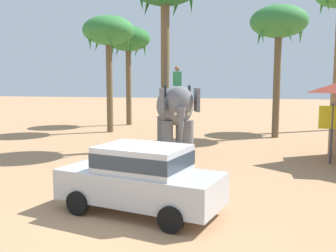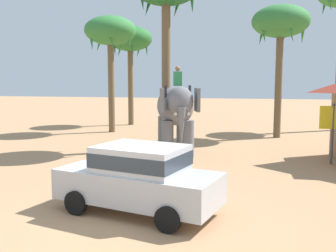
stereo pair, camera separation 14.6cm
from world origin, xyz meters
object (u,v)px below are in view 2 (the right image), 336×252
at_px(palm_tree_near_hut, 130,41).
at_px(palm_tree_far_back, 280,25).
at_px(car_sedan_foreground, 139,176).
at_px(signboard_yellow, 333,122).
at_px(palm_tree_leaning_seaward, 110,33).
at_px(elephant_with_mahout, 176,110).

height_order(palm_tree_near_hut, palm_tree_far_back, palm_tree_far_back).
height_order(car_sedan_foreground, signboard_yellow, signboard_yellow).
bearing_deg(palm_tree_far_back, palm_tree_leaning_seaward, 178.95).
bearing_deg(palm_tree_near_hut, signboard_yellow, -43.11).
relative_size(palm_tree_leaning_seaward, signboard_yellow, 3.02).
xyz_separation_m(car_sedan_foreground, signboard_yellow, (5.78, 6.95, 0.76)).
bearing_deg(palm_tree_leaning_seaward, palm_tree_far_back, -1.05).
bearing_deg(palm_tree_leaning_seaward, car_sedan_foreground, -66.63).
xyz_separation_m(elephant_with_mahout, palm_tree_leaning_seaward, (-5.46, 6.47, 4.17)).
bearing_deg(signboard_yellow, elephant_with_mahout, 174.65).
height_order(palm_tree_near_hut, palm_tree_leaning_seaward, palm_tree_leaning_seaward).
relative_size(elephant_with_mahout, palm_tree_leaning_seaward, 0.55).
bearing_deg(palm_tree_leaning_seaward, palm_tree_near_hut, 90.58).
bearing_deg(signboard_yellow, palm_tree_near_hut, 136.89).
relative_size(palm_tree_near_hut, palm_tree_far_back, 0.96).
bearing_deg(palm_tree_far_back, palm_tree_near_hut, 157.43).
xyz_separation_m(elephant_with_mahout, palm_tree_near_hut, (-5.51, 10.52, 4.10)).
height_order(car_sedan_foreground, elephant_with_mahout, elephant_with_mahout).
bearing_deg(car_sedan_foreground, palm_tree_near_hut, 108.65).
relative_size(palm_tree_far_back, palm_tree_leaning_seaward, 1.03).
distance_m(palm_tree_leaning_seaward, signboard_yellow, 14.49).
xyz_separation_m(car_sedan_foreground, palm_tree_leaning_seaward, (-6.06, 14.02, 5.23)).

